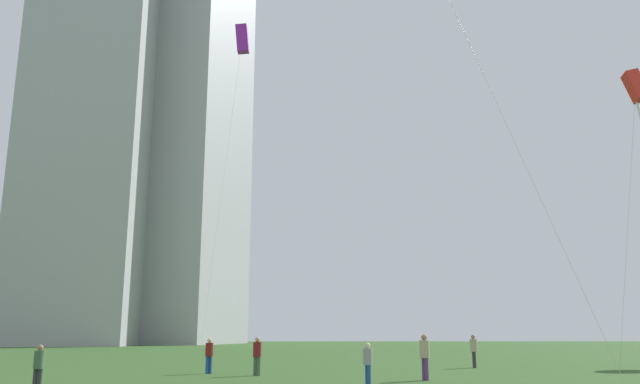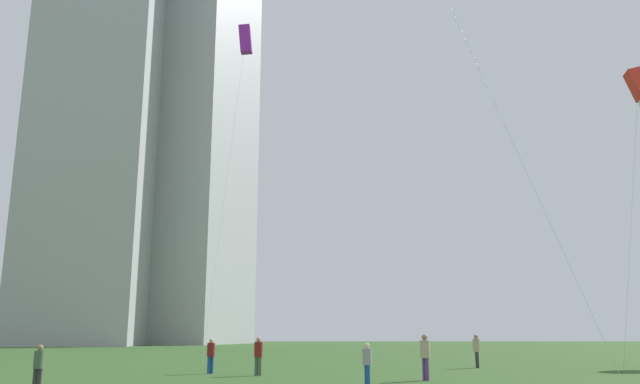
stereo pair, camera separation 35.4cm
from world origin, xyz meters
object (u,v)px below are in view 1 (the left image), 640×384
at_px(person_standing_5, 39,364).
at_px(distant_highrise_1, 96,125).
at_px(kite_flying_4, 242,39).
at_px(person_standing_0, 425,354).
at_px(person_standing_4, 474,349).
at_px(person_standing_1, 257,353).
at_px(person_standing_6, 209,353).
at_px(distant_highrise_0, 188,90).
at_px(person_standing_2, 368,361).
at_px(kite_flying_2, 636,87).

xyz_separation_m(person_standing_5, distant_highrise_1, (-28.56, 83.02, 36.58)).
bearing_deg(kite_flying_4, distant_highrise_1, 118.10).
bearing_deg(person_standing_0, person_standing_4, 131.44).
xyz_separation_m(person_standing_1, kite_flying_4, (-2.82, 14.06, 22.85)).
distance_m(person_standing_0, person_standing_6, 10.81).
xyz_separation_m(person_standing_6, distant_highrise_0, (-19.74, 86.36, 48.26)).
xyz_separation_m(person_standing_2, person_standing_6, (-7.14, 7.39, 0.07)).
bearing_deg(person_standing_1, kite_flying_4, -65.90).
distance_m(person_standing_1, person_standing_2, 7.54).
xyz_separation_m(person_standing_4, kite_flying_4, (-14.64, 7.51, 22.80)).
bearing_deg(distant_highrise_1, person_standing_6, -70.05).
distance_m(person_standing_4, kite_flying_2, 16.44).
bearing_deg(kite_flying_2, distant_highrise_1, 124.44).
relative_size(person_standing_0, distant_highrise_1, 0.03).
bearing_deg(person_standing_4, kite_flying_2, -143.83).
bearing_deg(person_standing_4, person_standing_5, 131.44).
relative_size(person_standing_4, distant_highrise_0, 0.02).
bearing_deg(person_standing_6, person_standing_1, -65.19).
distance_m(person_standing_5, distant_highrise_0, 108.62).
bearing_deg(distant_highrise_0, person_standing_4, -50.78).
xyz_separation_m(person_standing_2, kite_flying_4, (-7.49, 19.98, 22.95)).
height_order(person_standing_5, distant_highrise_0, distant_highrise_0).
distance_m(person_standing_4, distant_highrise_0, 100.42).
bearing_deg(distant_highrise_0, person_standing_0, -55.52).
relative_size(person_standing_2, person_standing_4, 0.85).
distance_m(person_standing_0, distant_highrise_0, 107.07).
distance_m(person_standing_0, kite_flying_4, 30.29).
bearing_deg(person_standing_2, kite_flying_2, 82.53).
bearing_deg(kite_flying_2, person_standing_1, 171.54).
relative_size(person_standing_0, person_standing_1, 1.07).
height_order(person_standing_6, distant_highrise_1, distant_highrise_1).
height_order(person_standing_1, kite_flying_4, kite_flying_4).
relative_size(person_standing_4, person_standing_5, 1.19).
bearing_deg(person_standing_2, kite_flying_4, 179.14).
bearing_deg(distant_highrise_0, distant_highrise_1, -118.62).
distance_m(person_standing_5, kite_flying_4, 32.22).
bearing_deg(distant_highrise_1, person_standing_5, -75.15).
height_order(person_standing_0, kite_flying_4, kite_flying_4).
distance_m(person_standing_4, person_standing_5, 23.68).
height_order(person_standing_2, person_standing_5, person_standing_2).
bearing_deg(person_standing_1, kite_flying_2, -175.72).
bearing_deg(person_standing_2, person_standing_5, -100.06).
relative_size(person_standing_6, distant_highrise_1, 0.02).
bearing_deg(kite_flying_4, person_standing_1, -78.65).
bearing_deg(kite_flying_2, person_standing_4, 123.25).
bearing_deg(kite_flying_4, person_standing_5, -99.90).
distance_m(person_standing_2, distant_highrise_1, 97.22).
height_order(person_standing_2, kite_flying_4, kite_flying_4).
xyz_separation_m(person_standing_5, kite_flying_2, (24.56, 5.55, 12.38)).
relative_size(person_standing_4, distant_highrise_1, 0.02).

